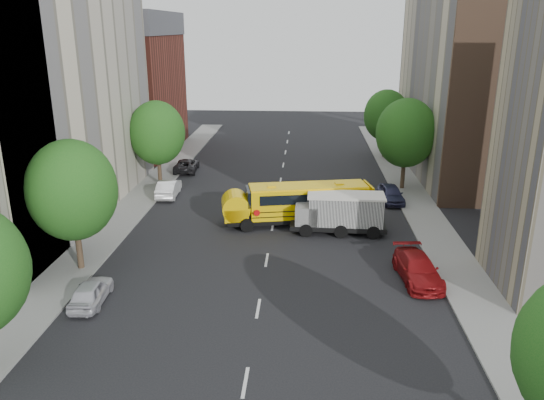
# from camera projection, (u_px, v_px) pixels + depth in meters

# --- Properties ---
(ground) EXTENTS (120.00, 120.00, 0.00)m
(ground) POSITION_uv_depth(u_px,v_px,m) (269.00, 247.00, 34.93)
(ground) COLOR black
(ground) RESTS_ON ground
(sidewalk_left) EXTENTS (3.00, 80.00, 0.12)m
(sidewalk_left) POSITION_uv_depth(u_px,v_px,m) (123.00, 217.00, 40.34)
(sidewalk_left) COLOR slate
(sidewalk_left) RESTS_ON ground
(sidewalk_right) EXTENTS (3.00, 80.00, 0.12)m
(sidewalk_right) POSITION_uv_depth(u_px,v_px,m) (429.00, 224.00, 38.96)
(sidewalk_right) COLOR slate
(sidewalk_right) RESTS_ON ground
(lane_markings) EXTENTS (0.15, 64.00, 0.01)m
(lane_markings) POSITION_uv_depth(u_px,v_px,m) (277.00, 200.00, 44.41)
(lane_markings) COLOR silver
(lane_markings) RESTS_ON ground
(building_left_cream) EXTENTS (10.00, 26.00, 20.00)m
(building_left_cream) POSITION_uv_depth(u_px,v_px,m) (28.00, 82.00, 38.60)
(building_left_cream) COLOR beige
(building_left_cream) RESTS_ON ground
(building_left_redbrick) EXTENTS (10.00, 15.00, 13.00)m
(building_left_redbrick) POSITION_uv_depth(u_px,v_px,m) (129.00, 95.00, 60.56)
(building_left_redbrick) COLOR maroon
(building_left_redbrick) RESTS_ON ground
(building_right_far) EXTENTS (10.00, 22.00, 18.00)m
(building_right_far) POSITION_uv_depth(u_px,v_px,m) (473.00, 81.00, 50.02)
(building_right_far) COLOR #C1B596
(building_right_far) RESTS_ON ground
(building_right_sidewall) EXTENTS (10.10, 0.30, 18.00)m
(building_right_sidewall) POSITION_uv_depth(u_px,v_px,m) (517.00, 95.00, 39.59)
(building_right_sidewall) COLOR brown
(building_right_sidewall) RESTS_ON ground
(street_tree_1) EXTENTS (5.12, 5.12, 7.90)m
(street_tree_1) POSITION_uv_depth(u_px,v_px,m) (72.00, 190.00, 30.26)
(street_tree_1) COLOR #38281C
(street_tree_1) RESTS_ON ground
(street_tree_2) EXTENTS (4.99, 4.99, 7.71)m
(street_tree_2) POSITION_uv_depth(u_px,v_px,m) (157.00, 133.00, 47.37)
(street_tree_2) COLOR #38281C
(street_tree_2) RESTS_ON ground
(street_tree_4) EXTENTS (5.25, 5.25, 8.10)m
(street_tree_4) POSITION_uv_depth(u_px,v_px,m) (406.00, 133.00, 45.97)
(street_tree_4) COLOR #38281C
(street_tree_4) RESTS_ON ground
(street_tree_5) EXTENTS (4.86, 4.86, 7.51)m
(street_tree_5) POSITION_uv_depth(u_px,v_px,m) (386.00, 116.00, 57.47)
(street_tree_5) COLOR #38281C
(street_tree_5) RESTS_ON ground
(school_bus) EXTENTS (10.89, 4.40, 3.00)m
(school_bus) POSITION_uv_depth(u_px,v_px,m) (297.00, 202.00, 38.72)
(school_bus) COLOR black
(school_bus) RESTS_ON ground
(safari_truck) EXTENTS (6.68, 2.64, 2.83)m
(safari_truck) POSITION_uv_depth(u_px,v_px,m) (339.00, 212.00, 37.02)
(safari_truck) COLOR black
(safari_truck) RESTS_ON ground
(parked_car_0) EXTENTS (1.71, 3.84, 1.28)m
(parked_car_0) POSITION_uv_depth(u_px,v_px,m) (91.00, 292.00, 27.71)
(parked_car_0) COLOR silver
(parked_car_0) RESTS_ON ground
(parked_car_1) EXTENTS (1.81, 4.50, 1.45)m
(parked_car_1) POSITION_uv_depth(u_px,v_px,m) (169.00, 188.00, 45.31)
(parked_car_1) COLOR white
(parked_car_1) RESTS_ON ground
(parked_car_2) EXTENTS (2.36, 4.71, 1.28)m
(parked_car_2) POSITION_uv_depth(u_px,v_px,m) (187.00, 165.00, 53.23)
(parked_car_2) COLOR black
(parked_car_2) RESTS_ON ground
(parked_car_3) EXTENTS (2.52, 5.16, 1.45)m
(parked_car_3) POSITION_uv_depth(u_px,v_px,m) (418.00, 269.00, 30.16)
(parked_car_3) COLOR maroon
(parked_car_3) RESTS_ON ground
(parked_car_4) EXTENTS (2.05, 4.31, 1.42)m
(parked_car_4) POSITION_uv_depth(u_px,v_px,m) (391.00, 194.00, 43.81)
(parked_car_4) COLOR #2E3051
(parked_car_4) RESTS_ON ground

